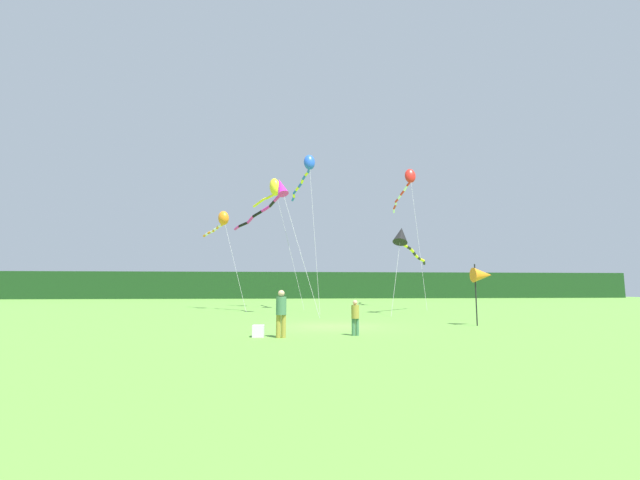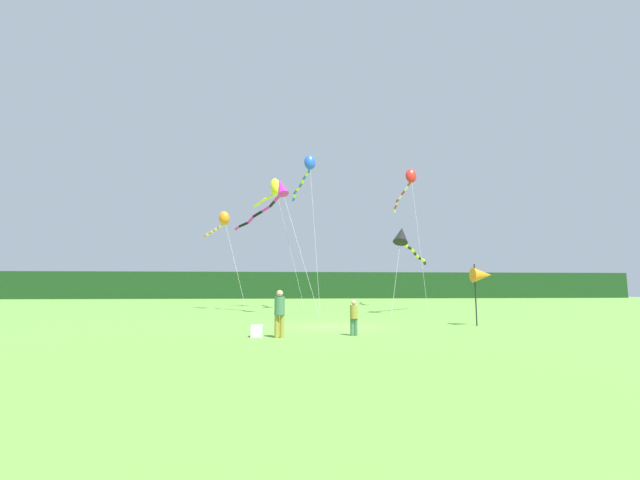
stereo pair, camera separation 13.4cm
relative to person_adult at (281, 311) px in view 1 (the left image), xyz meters
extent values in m
plane|color=#5B9338|center=(2.26, 3.99, -0.93)|extent=(120.00, 120.00, 0.00)
cube|color=#193D19|center=(2.26, 48.99, 1.11)|extent=(108.00, 2.50, 4.09)
cylinder|color=olive|center=(-0.09, 0.00, -0.53)|extent=(0.17, 0.17, 0.80)
cylinder|color=olive|center=(0.09, 0.00, -0.53)|extent=(0.17, 0.17, 0.80)
cylinder|color=#3F724C|center=(0.00, 0.00, 0.19)|extent=(0.37, 0.37, 0.64)
sphere|color=tan|center=(0.00, 0.00, 0.62)|extent=(0.23, 0.23, 0.23)
cylinder|color=#3F724C|center=(2.66, 0.40, -0.62)|extent=(0.13, 0.13, 0.62)
cylinder|color=#3F724C|center=(2.80, 0.40, -0.62)|extent=(0.13, 0.13, 0.62)
cylinder|color=olive|center=(2.73, 0.40, -0.06)|extent=(0.29, 0.29, 0.49)
sphere|color=tan|center=(2.73, 0.40, 0.27)|extent=(0.18, 0.18, 0.18)
cube|color=silver|center=(-0.81, 0.32, -0.73)|extent=(0.42, 0.43, 0.42)
cylinder|color=black|center=(8.99, 3.63, 0.49)|extent=(0.06, 0.06, 2.85)
cone|color=orange|center=(9.34, 3.63, 1.40)|extent=(0.90, 0.70, 0.70)
cylinder|color=#B2B2B2|center=(11.23, 18.10, 4.99)|extent=(0.40, 4.43, 11.85)
ellipsoid|color=red|center=(11.42, 20.30, 10.91)|extent=(1.05, 0.97, 1.48)
cylinder|color=red|center=(11.41, 20.73, 10.29)|extent=(0.23, 0.90, 0.32)
cylinder|color=white|center=(11.38, 21.60, 10.11)|extent=(0.23, 0.93, 0.44)
cylinder|color=red|center=(11.32, 22.46, 9.87)|extent=(0.28, 0.93, 0.42)
cylinder|color=white|center=(11.27, 23.32, 9.65)|extent=(0.23, 0.92, 0.40)
cylinder|color=red|center=(11.25, 24.19, 9.48)|extent=(0.22, 0.90, 0.33)
cylinder|color=white|center=(11.37, 25.03, 9.36)|extent=(0.46, 0.91, 0.29)
cylinder|color=red|center=(11.50, 25.88, 9.18)|extent=(0.21, 0.93, 0.46)
cylinder|color=white|center=(11.63, 26.73, 8.94)|extent=(0.44, 0.93, 0.41)
cylinder|color=#B2B2B2|center=(0.98, 10.46, 3.32)|extent=(2.36, 3.34, 8.52)
cone|color=#E026B2|center=(-0.19, 12.12, 7.58)|extent=(1.32, 1.42, 1.42)
cylinder|color=#E026B2|center=(-0.41, 12.54, 6.94)|extent=(0.65, 0.99, 0.51)
cylinder|color=black|center=(-0.81, 13.40, 6.68)|extent=(0.55, 0.99, 0.40)
cylinder|color=#E026B2|center=(-1.28, 14.21, 6.47)|extent=(0.77, 0.91, 0.42)
cylinder|color=black|center=(-1.92, 14.90, 6.21)|extent=(0.88, 0.83, 0.49)
cylinder|color=#E026B2|center=(-2.50, 15.64, 5.89)|extent=(0.67, 0.98, 0.52)
cylinder|color=black|center=(-3.09, 16.36, 5.63)|extent=(0.88, 0.80, 0.40)
cylinder|color=#E026B2|center=(-3.65, 17.10, 5.47)|extent=(0.60, 0.96, 0.31)
cylinder|color=#B2B2B2|center=(0.41, 18.69, 4.28)|extent=(2.51, 2.49, 10.44)
ellipsoid|color=yellow|center=(-0.83, 19.92, 9.50)|extent=(1.49, 1.48, 1.76)
cylinder|color=yellow|center=(-0.98, 20.08, 8.82)|extent=(0.47, 0.48, 0.28)
cylinder|color=yellow|center=(-1.30, 20.38, 8.72)|extent=(0.51, 0.46, 0.31)
cylinder|color=yellow|center=(-1.65, 20.65, 8.62)|extent=(0.50, 0.45, 0.27)
cylinder|color=yellow|center=(-1.95, 20.96, 8.53)|extent=(0.44, 0.51, 0.29)
cylinder|color=yellow|center=(-2.19, 21.32, 8.44)|extent=(0.42, 0.51, 0.29)
cylinder|color=yellow|center=(-2.42, 21.70, 8.36)|extent=(0.42, 0.51, 0.27)
cylinder|color=yellow|center=(-2.66, 22.06, 8.27)|extent=(0.45, 0.51, 0.30)
cylinder|color=#B2B2B2|center=(2.21, 14.24, 4.85)|extent=(0.52, 3.95, 11.57)
ellipsoid|color=blue|center=(1.96, 16.21, 10.63)|extent=(1.00, 1.06, 1.38)
cylinder|color=blue|center=(1.93, 16.52, 10.07)|extent=(0.26, 0.67, 0.31)
cylinder|color=yellow|center=(1.81, 17.12, 9.96)|extent=(0.39, 0.68, 0.29)
cylinder|color=blue|center=(1.63, 17.72, 9.84)|extent=(0.38, 0.70, 0.35)
cylinder|color=yellow|center=(1.50, 18.32, 9.68)|extent=(0.29, 0.69, 0.36)
cylinder|color=blue|center=(1.35, 18.92, 9.49)|extent=(0.42, 0.71, 0.39)
cylinder|color=yellow|center=(1.14, 19.50, 9.32)|extent=(0.41, 0.69, 0.34)
cylinder|color=blue|center=(0.93, 20.08, 9.16)|extent=(0.42, 0.70, 0.36)
cylinder|color=yellow|center=(0.85, 20.68, 8.98)|extent=(0.24, 0.68, 0.37)
cylinder|color=blue|center=(0.80, 21.30, 8.80)|extent=(0.34, 0.70, 0.38)
cylinder|color=#B2B2B2|center=(-3.71, 16.28, 2.69)|extent=(2.24, 2.88, 7.26)
ellipsoid|color=orange|center=(-4.82, 17.70, 6.32)|extent=(1.39, 1.47, 1.38)
cylinder|color=orange|center=(-4.91, 17.86, 5.82)|extent=(0.37, 0.43, 0.26)
cylinder|color=white|center=(-5.13, 18.12, 5.76)|extent=(0.43, 0.41, 0.27)
cylinder|color=orange|center=(-5.35, 18.39, 5.67)|extent=(0.37, 0.46, 0.30)
cylinder|color=white|center=(-5.56, 18.67, 5.57)|extent=(0.42, 0.43, 0.27)
cylinder|color=orange|center=(-5.76, 18.96, 5.49)|extent=(0.36, 0.44, 0.27)
cylinder|color=white|center=(-5.95, 19.26, 5.43)|extent=(0.39, 0.42, 0.24)
cylinder|color=orange|center=(-6.19, 19.51, 5.38)|extent=(0.43, 0.40, 0.26)
cylinder|color=white|center=(-6.44, 19.76, 5.30)|extent=(0.42, 0.44, 0.29)
cylinder|color=orange|center=(-6.67, 20.02, 5.20)|extent=(0.42, 0.43, 0.29)
cylinder|color=#B2B2B2|center=(7.30, 10.97, 1.71)|extent=(1.38, 2.13, 5.31)
cone|color=black|center=(7.97, 12.02, 4.36)|extent=(1.61, 1.72, 1.47)
cylinder|color=black|center=(8.13, 12.30, 3.84)|extent=(0.52, 0.70, 0.32)
cylinder|color=yellow|center=(8.49, 12.85, 3.74)|extent=(0.57, 0.66, 0.28)
cylinder|color=black|center=(8.89, 13.36, 3.64)|extent=(0.59, 0.66, 0.30)
cylinder|color=yellow|center=(9.29, 13.87, 3.51)|extent=(0.57, 0.68, 0.35)
cylinder|color=black|center=(9.64, 14.42, 3.34)|extent=(0.52, 0.71, 0.37)
cylinder|color=yellow|center=(9.98, 14.97, 3.18)|extent=(0.56, 0.69, 0.34)
cylinder|color=black|center=(10.35, 15.51, 3.06)|extent=(0.55, 0.67, 0.30)
cylinder|color=yellow|center=(10.77, 16.00, 2.95)|extent=(0.63, 0.62, 0.31)
cylinder|color=black|center=(11.13, 16.53, 2.79)|extent=(0.46, 0.73, 0.39)
camera|label=1|loc=(0.12, -14.52, 0.85)|focal=22.57mm
camera|label=2|loc=(0.25, -14.54, 0.85)|focal=22.57mm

